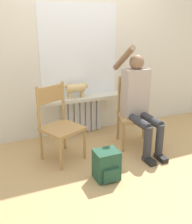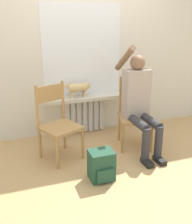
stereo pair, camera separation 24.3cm
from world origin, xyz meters
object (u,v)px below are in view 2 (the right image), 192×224
Objects in this scene: chair_left at (58,123)px; backpack at (101,165)px; person at (139,100)px; cat at (78,88)px; chair_right at (135,113)px.

chair_left reaches higher than backpack.
chair_left is 1.09m from person.
cat is at bearing 85.90° from backpack.
person is at bearing -47.79° from cat.
person is (1.07, -0.12, 0.22)m from chair_left.
person is at bearing 36.76° from backpack.
chair_right reaches higher than cat.
cat is (-0.65, 0.58, 0.28)m from chair_right.
backpack is (-0.72, -0.54, -0.53)m from person.
chair_left is 2.01× the size of cat.
chair_left is 0.77m from cat.
person is (-0.01, -0.13, 0.22)m from chair_right.
chair_right is 0.91m from cat.
chair_left is 2.81× the size of backpack.
cat reaches higher than backpack.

